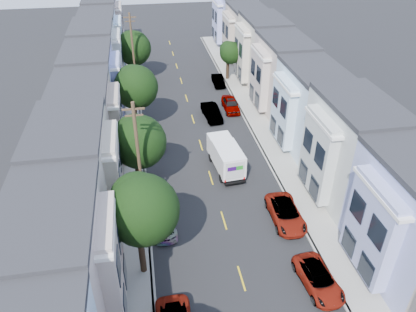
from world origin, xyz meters
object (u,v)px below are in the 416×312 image
parked_right_d (218,81)px  lead_sedan (212,112)px  tree_far_r (230,53)px  parked_right_a (318,279)px  tree_d (135,87)px  parked_right_c (231,104)px  fedex_truck (226,156)px  tree_c (138,142)px  parked_left_c (163,221)px  utility_pole_near (139,162)px  utility_pole_far (133,52)px  tree_b (141,210)px  parked_right_b (286,214)px  tree_e (133,48)px  parked_left_d (153,140)px

parked_right_d → lead_sedan: bearing=-104.5°
tree_far_r → parked_right_a: bearing=-93.1°
tree_d → parked_right_c: 12.42m
fedex_truck → tree_far_r: bearing=71.3°
tree_c → parked_left_c: bearing=-74.8°
tree_d → parked_right_a: bearing=-65.0°
tree_c → tree_d: tree_d is taller
utility_pole_near → utility_pole_far: same height
tree_b → tree_far_r: (13.20, 33.64, -1.70)m
tree_far_r → parked_left_c: (-11.79, -29.35, -3.20)m
parked_right_c → utility_pole_near: bearing=-121.9°
utility_pole_near → tree_b: bearing=-90.0°
parked_right_a → parked_right_b: 6.67m
tree_c → parked_right_d: size_ratio=1.88×
lead_sedan → parked_right_d: bearing=69.3°
parked_left_c → parked_right_c: 21.91m
tree_e → tree_c: bearing=-90.0°
parked_right_a → tree_c: bearing=126.0°
utility_pole_near → tree_far_r: bearing=64.3°
parked_left_d → parked_right_c: 11.91m
fedex_truck → parked_left_d: bearing=133.6°
tree_b → parked_left_d: bearing=85.3°
tree_b → tree_d: 20.76m
tree_c → tree_b: bearing=-90.0°
utility_pole_far → parked_right_c: size_ratio=2.16×
lead_sedan → parked_left_d: bearing=-149.9°
tree_far_r → tree_d: bearing=-135.7°
tree_e → utility_pole_near: size_ratio=0.71×
parked_left_d → tree_c: bearing=-102.3°
tree_far_r → parked_right_d: bearing=-137.4°
tree_b → tree_d: size_ratio=1.06×
lead_sedan → parked_left_d: lead_sedan is taller
utility_pole_near → lead_sedan: size_ratio=2.21×
lead_sedan → parked_left_c: size_ratio=1.05×
tree_c → parked_right_d: tree_c is taller
tree_c → tree_d: (0.00, 11.32, 0.12)m
tree_b → parked_right_d: 34.07m
tree_c → parked_left_d: bearing=79.7°
tree_e → parked_right_d: bearing=-17.5°
tree_b → parked_right_c: 26.81m
tree_far_r → tree_c: bearing=-118.6°
tree_c → utility_pole_near: 3.21m
tree_d → parked_right_b: (11.20, -17.34, -4.41)m
utility_pole_near → parked_right_c: size_ratio=2.16×
tree_b → tree_d: (0.00, 20.76, -0.43)m
tree_c → parked_right_c: 18.77m
parked_left_c → parked_right_a: bearing=-40.8°
parked_right_b → parked_right_c: 20.46m
tree_b → utility_pole_far: utility_pole_far is taller
parked_right_d → parked_right_c: bearing=-89.0°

